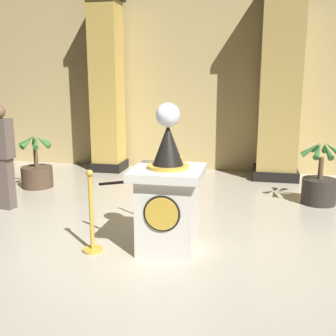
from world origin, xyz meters
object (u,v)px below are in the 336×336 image
pedestal_clock (168,197)px  potted_palm_left (37,172)px  potted_palm_right (319,185)px  bystander_guest (2,154)px  stanchion_near (180,200)px  stanchion_far (92,223)px

pedestal_clock → potted_palm_left: (-3.08, 2.34, -0.38)m
potted_palm_right → bystander_guest: (-4.98, -1.31, 0.57)m
stanchion_near → stanchion_far: 1.47m
stanchion_near → potted_palm_right: potted_palm_right is taller
stanchion_far → bystander_guest: (-2.01, 1.27, 0.54)m
stanchion_near → potted_palm_right: 2.53m
stanchion_far → bystander_guest: size_ratio=0.60×
stanchion_far → potted_palm_left: potted_palm_left is taller
potted_palm_left → bystander_guest: 1.45m
stanchion_near → bystander_guest: bystander_guest is taller
stanchion_near → bystander_guest: size_ratio=0.59×
stanchion_far → potted_palm_left: size_ratio=0.96×
stanchion_near → bystander_guest: bearing=178.5°
stanchion_near → stanchion_far: (-0.85, -1.20, 0.01)m
pedestal_clock → stanchion_far: 0.97m
pedestal_clock → stanchion_near: 1.02m
stanchion_near → bystander_guest: 2.92m
bystander_guest → stanchion_near: bearing=-1.5°
pedestal_clock → potted_palm_right: size_ratio=1.64×
pedestal_clock → bystander_guest: size_ratio=1.06×
stanchion_far → pedestal_clock: bearing=14.9°
bystander_guest → potted_palm_right: bearing=14.7°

